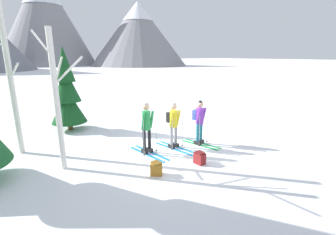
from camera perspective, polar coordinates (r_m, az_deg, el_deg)
ground_plane at (r=8.70m, az=0.58°, el=-7.35°), size 400.00×400.00×0.00m
skier_in_green at (r=8.03m, az=-5.05°, el=-1.97°), size 0.64×1.78×1.76m
skier_in_yellow at (r=8.49m, az=1.29°, el=-1.28°), size 0.71×1.73×1.66m
skier_in_purple at (r=8.92m, az=7.44°, el=-0.58°), size 0.75×1.58×1.67m
pine_tree_mid at (r=11.36m, az=-22.84°, el=5.39°), size 1.50×1.50×3.63m
birch_tree_tall at (r=7.29m, az=-24.82°, el=3.93°), size 1.19×1.20×3.96m
birch_tree_slender at (r=9.18m, az=-33.46°, el=8.92°), size 0.93×0.54×5.41m
backpack_on_snow_front at (r=6.85m, az=-2.77°, el=-11.98°), size 0.40×0.38×0.38m
backpack_on_snow_beside at (r=7.55m, az=7.51°, el=-9.48°), size 0.28×0.35×0.38m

